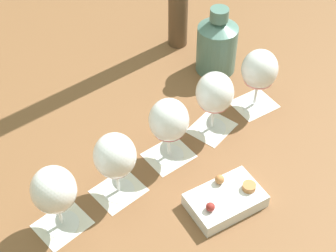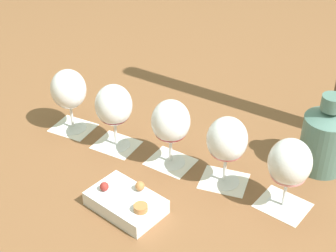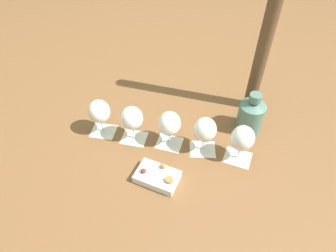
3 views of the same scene
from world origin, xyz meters
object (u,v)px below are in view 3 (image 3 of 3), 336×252
wine_glass_1 (205,131)px  wine_glass_2 (169,124)px  wine_glass_4 (99,113)px  ceramic_vase (251,115)px  snack_dish (157,177)px  wine_glass_3 (132,120)px  wine_glass_0 (242,139)px  umbrella_pole (269,26)px

wine_glass_1 → wine_glass_2: (0.11, -0.10, -0.00)m
wine_glass_4 → ceramic_vase: ceramic_vase is taller
snack_dish → wine_glass_3: bearing=-91.6°
wine_glass_0 → wine_glass_2: bearing=-44.4°
wine_glass_3 → umbrella_pole: (-0.59, 0.07, 0.31)m
wine_glass_1 → wine_glass_2: bearing=-43.3°
snack_dish → umbrella_pole: size_ratio=0.23×
wine_glass_3 → snack_dish: bearing=88.4°
wine_glass_2 → snack_dish: bearing=48.9°
wine_glass_1 → snack_dish: (0.24, 0.05, -0.10)m
umbrella_pole → wine_glass_4: bearing=-13.6°
wine_glass_0 → umbrella_pole: (-0.25, -0.24, 0.30)m
wine_glass_1 → wine_glass_3: 0.31m
wine_glass_4 → umbrella_pole: bearing=166.4°
wine_glass_0 → snack_dish: 0.36m
ceramic_vase → snack_dish: (0.49, 0.06, -0.07)m
snack_dish → wine_glass_1: bearing=-168.8°
wine_glass_3 → umbrella_pole: umbrella_pole is taller
wine_glass_2 → wine_glass_3: size_ratio=1.00×
wine_glass_4 → ceramic_vase: bearing=153.6°
snack_dish → umbrella_pole: umbrella_pole is taller
wine_glass_3 → umbrella_pole: bearing=173.7°
wine_glass_1 → umbrella_pole: (-0.36, -0.13, 0.30)m
ceramic_vase → umbrella_pole: umbrella_pole is taller
wine_glass_2 → ceramic_vase: (-0.36, 0.09, -0.03)m
wine_glass_0 → ceramic_vase: (-0.14, -0.12, -0.03)m
wine_glass_4 → snack_dish: 0.38m
wine_glass_3 → wine_glass_1: bearing=139.6°
wine_glass_3 → ceramic_vase: bearing=158.6°
wine_glass_3 → ceramic_vase: size_ratio=0.87×
wine_glass_0 → ceramic_vase: 0.19m
wine_glass_1 → ceramic_vase: bearing=-177.9°
wine_glass_0 → wine_glass_2: same height
wine_glass_1 → umbrella_pole: bearing=-159.6°
wine_glass_0 → wine_glass_3: (0.34, -0.31, -0.00)m
wine_glass_2 → ceramic_vase: size_ratio=0.87×
wine_glass_0 → wine_glass_1: size_ratio=1.00×
ceramic_vase → snack_dish: 0.50m
wine_glass_4 → ceramic_vase: 0.66m
wine_glass_4 → ceramic_vase: size_ratio=0.87×
wine_glass_4 → snack_dish: (-0.10, 0.35, -0.10)m
wine_glass_0 → umbrella_pole: bearing=-136.4°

